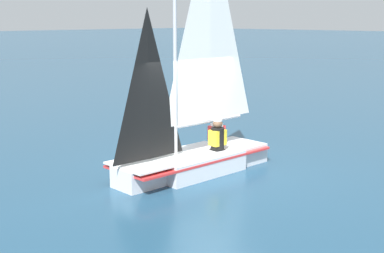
{
  "coord_description": "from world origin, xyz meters",
  "views": [
    {
      "loc": [
        7.96,
        -8.18,
        3.36
      ],
      "look_at": [
        0.0,
        0.0,
        1.04
      ],
      "focal_mm": 50.0,
      "sensor_mm": 36.0,
      "label": 1
    }
  ],
  "objects": [
    {
      "name": "sailor_helm",
      "position": [
        0.21,
        0.61,
        0.63
      ],
      "size": [
        0.31,
        0.35,
        1.16
      ],
      "rotation": [
        0.0,
        0.0,
        4.67
      ],
      "color": "black",
      "rests_on": "ground_plane"
    },
    {
      "name": "ground_plane",
      "position": [
        0.0,
        0.0,
        0.0
      ],
      "size": [
        260.0,
        260.0,
        0.0
      ],
      "primitive_type": "plane",
      "color": "navy"
    },
    {
      "name": "sailboat_main",
      "position": [
        0.0,
        0.04,
        0.85
      ],
      "size": [
        1.49,
        3.99,
        5.71
      ],
      "rotation": [
        0.0,
        0.0,
        4.67
      ],
      "color": "silver",
      "rests_on": "ground_plane"
    },
    {
      "name": "sailor_crew",
      "position": [
        -0.13,
        0.96,
        0.62
      ],
      "size": [
        0.31,
        0.35,
        1.16
      ],
      "rotation": [
        0.0,
        0.0,
        4.67
      ],
      "color": "black",
      "rests_on": "ground_plane"
    }
  ]
}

